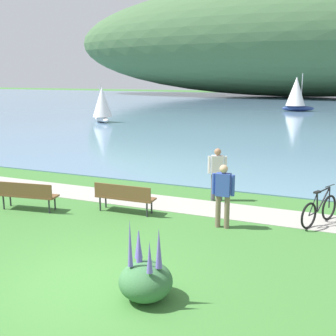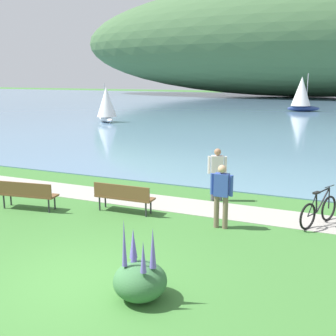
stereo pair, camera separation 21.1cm
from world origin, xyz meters
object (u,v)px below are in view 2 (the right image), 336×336
bicycle_leaning_near_bench (319,211)px  sailboat_toward_hillside (302,94)px  person_at_shoreline (217,171)px  sailboat_mid_bay (106,104)px  park_bench_near_camera (123,196)px  person_on_the_grass (221,192)px  park_bench_further_along (27,193)px

bicycle_leaning_near_bench → sailboat_toward_hillside: bearing=96.7°
person_at_shoreline → sailboat_mid_bay: size_ratio=0.53×
sailboat_mid_bay → park_bench_near_camera: bearing=-57.5°
person_on_the_grass → sailboat_toward_hillside: 38.39m
park_bench_further_along → person_at_shoreline: person_at_shoreline is taller
person_on_the_grass → sailboat_mid_bay: (-15.97, 20.47, 0.59)m
person_at_shoreline → park_bench_further_along: bearing=-147.6°
park_bench_further_along → sailboat_toward_hillside: 39.34m
park_bench_near_camera → person_at_shoreline: size_ratio=1.06×
bicycle_leaning_near_bench → sailboat_mid_bay: (-18.33, 19.22, 1.17)m
park_bench_near_camera → park_bench_further_along: 2.93m
bicycle_leaning_near_bench → sailboat_mid_bay: sailboat_mid_bay is taller
park_bench_further_along → person_at_shoreline: 5.88m
park_bench_further_along → sailboat_toward_hillside: bearing=84.5°
park_bench_near_camera → sailboat_toward_hillside: (0.97, 38.24, 1.45)m
person_on_the_grass → sailboat_mid_bay: 25.97m
person_on_the_grass → sailboat_toward_hillside: bearing=93.0°
bicycle_leaning_near_bench → sailboat_mid_bay: bearing=133.6°
park_bench_near_camera → person_on_the_grass: person_on_the_grass is taller
bicycle_leaning_near_bench → sailboat_toward_hillside: 37.38m
park_bench_near_camera → sailboat_mid_bay: (-12.99, 20.38, 1.04)m
bicycle_leaning_near_bench → person_at_shoreline: 3.41m
park_bench_further_along → bicycle_leaning_near_bench: size_ratio=1.15×
park_bench_near_camera → park_bench_further_along: same height
person_on_the_grass → sailboat_mid_bay: sailboat_mid_bay is taller
person_at_shoreline → sailboat_toward_hillside: bearing=91.9°
person_at_shoreline → bicycle_leaning_near_bench: bearing=-18.9°
park_bench_further_along → person_on_the_grass: bearing=8.0°
person_at_shoreline → sailboat_toward_hillside: (-1.20, 36.00, 1.00)m
park_bench_near_camera → sailboat_toward_hillside: bearing=88.6°
park_bench_near_camera → person_at_shoreline: person_at_shoreline is taller
person_on_the_grass → park_bench_near_camera: bearing=178.3°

